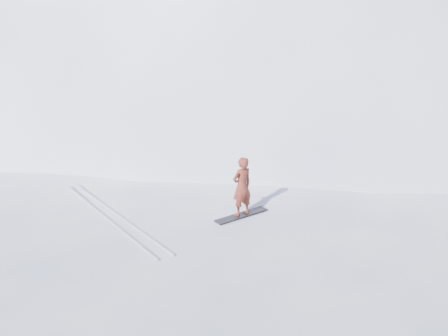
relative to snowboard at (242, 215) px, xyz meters
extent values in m
ellipsoid|color=white|center=(-1.40, 0.74, -2.41)|extent=(36.00, 28.00, 4.80)
ellipsoid|color=white|center=(19.60, 23.74, -2.41)|extent=(60.00, 56.00, 56.00)
ellipsoid|color=white|center=(7.60, 17.74, -2.41)|extent=(28.00, 24.00, 18.00)
ellipsoid|color=white|center=(-4.40, 3.74, -2.41)|extent=(7.00, 6.30, 1.00)
ellipsoid|color=white|center=(4.60, 1.74, -2.41)|extent=(4.00, 3.60, 0.60)
cube|color=black|center=(0.00, 0.00, 0.00)|extent=(1.70, 0.51, 0.03)
imported|color=maroon|center=(0.00, 0.00, 0.85)|extent=(0.66, 0.47, 1.68)
cube|color=silver|center=(-3.36, 1.82, 0.01)|extent=(0.82, 5.96, 0.04)
cube|color=silver|center=(-3.01, 1.82, 0.01)|extent=(0.97, 5.94, 0.04)
camera|label=1|loc=(-6.65, -10.81, 5.85)|focal=40.00mm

